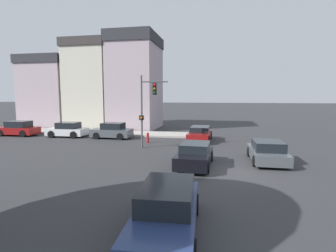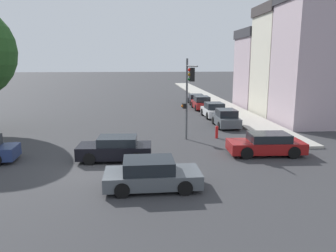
{
  "view_description": "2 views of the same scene",
  "coord_description": "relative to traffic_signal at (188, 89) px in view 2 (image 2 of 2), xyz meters",
  "views": [
    {
      "loc": [
        -14.13,
        0.61,
        4.08
      ],
      "look_at": [
        3.12,
        3.94,
        2.06
      ],
      "focal_mm": 28.0,
      "sensor_mm": 36.0,
      "label": 1
    },
    {
      "loc": [
        2.28,
        -16.09,
        5.53
      ],
      "look_at": [
        3.88,
        2.54,
        1.78
      ],
      "focal_mm": 35.0,
      "sensor_mm": 36.0,
      "label": 2
    }
  ],
  "objects": [
    {
      "name": "crossing_car_3",
      "position": [
        4.16,
        -3.79,
        -3.02
      ],
      "size": [
        4.49,
        2.12,
        1.31
      ],
      "rotation": [
        0.0,
        0.0,
        3.1
      ],
      "color": "maroon",
      "rests_on": "ground_plane"
    },
    {
      "name": "traffic_signal",
      "position": [
        0.0,
        0.0,
        0.0
      ],
      "size": [
        0.81,
        2.19,
        5.68
      ],
      "rotation": [
        0.0,
        0.0,
        3.32
      ],
      "color": "#515456",
      "rests_on": "ground_plane"
    },
    {
      "name": "rowhouse_backdrop",
      "position": [
        12.42,
        10.32,
        1.69
      ],
      "size": [
        8.31,
        17.46,
        11.58
      ],
      "color": "#B29EA8",
      "rests_on": "ground_plane"
    },
    {
      "name": "ground_plane",
      "position": [
        -5.58,
        -6.02,
        -3.66
      ],
      "size": [
        300.0,
        300.0,
        0.0
      ],
      "primitive_type": "plane",
      "color": "#333335"
    },
    {
      "name": "crossing_car_1",
      "position": [
        -2.85,
        -8.46,
        -3.02
      ],
      "size": [
        4.23,
        2.11,
        1.33
      ],
      "rotation": [
        0.0,
        0.0,
        0.02
      ],
      "color": "#4C5156",
      "rests_on": "ground_plane"
    },
    {
      "name": "parked_car_3",
      "position": [
        3.97,
        19.76,
        -3.05
      ],
      "size": [
        2.06,
        3.9,
        1.27
      ],
      "rotation": [
        0.0,
        0.0,
        1.54
      ],
      "color": "black",
      "rests_on": "ground_plane"
    },
    {
      "name": "crossing_car_0",
      "position": [
        -4.73,
        -4.11,
        -3.0
      ],
      "size": [
        4.17,
        2.06,
        1.36
      ],
      "rotation": [
        0.0,
        0.0,
        3.09
      ],
      "color": "black",
      "rests_on": "ground_plane"
    },
    {
      "name": "fire_hydrant",
      "position": [
        2.2,
        0.62,
        -3.17
      ],
      "size": [
        0.22,
        0.22,
        0.92
      ],
      "color": "red",
      "rests_on": "ground_plane"
    },
    {
      "name": "parked_car_1",
      "position": [
        3.98,
        9.45,
        -2.96
      ],
      "size": [
        2.05,
        3.87,
        1.47
      ],
      "rotation": [
        0.0,
        0.0,
        1.6
      ],
      "color": "silver",
      "rests_on": "ground_plane"
    },
    {
      "name": "parked_car_2",
      "position": [
        3.78,
        14.99,
        -2.94
      ],
      "size": [
        1.93,
        4.18,
        1.52
      ],
      "rotation": [
        0.0,
        0.0,
        1.58
      ],
      "color": "maroon",
      "rests_on": "ground_plane"
    },
    {
      "name": "parked_car_0",
      "position": [
        3.95,
        4.68,
        -2.95
      ],
      "size": [
        1.9,
        3.91,
        1.51
      ],
      "rotation": [
        0.0,
        0.0,
        1.55
      ],
      "color": "#4C5156",
      "rests_on": "ground_plane"
    },
    {
      "name": "sidewalk_strip",
      "position": [
        6.8,
        27.17,
        -3.57
      ],
      "size": [
        3.18,
        60.0,
        0.18
      ],
      "color": "#ADA89E",
      "rests_on": "ground_plane"
    }
  ]
}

